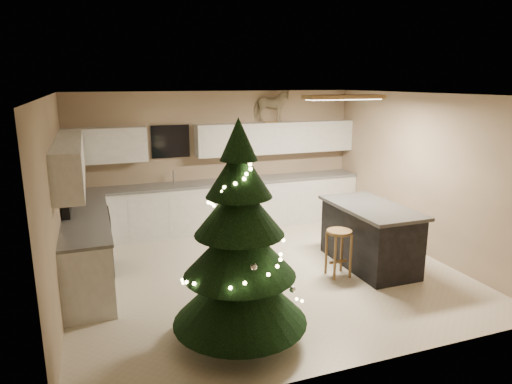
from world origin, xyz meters
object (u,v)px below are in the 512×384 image
at_px(christmas_tree, 240,254).
at_px(toddler, 259,240).
at_px(bar_stool, 339,242).
at_px(rocking_horse, 271,106).
at_px(island, 369,235).

distance_m(christmas_tree, toddler, 2.14).
distance_m(bar_stool, rocking_horse, 3.34).
bearing_deg(toddler, rocking_horse, 27.91).
bearing_deg(christmas_tree, bar_stool, 30.67).
relative_size(island, toddler, 2.01).
xyz_separation_m(bar_stool, christmas_tree, (-1.87, -1.11, 0.48)).
height_order(bar_stool, toddler, toddler).
xyz_separation_m(island, bar_stool, (-0.65, -0.19, 0.04)).
bearing_deg(rocking_horse, bar_stool, -159.28).
relative_size(island, christmas_tree, 0.70).
bearing_deg(island, rocking_horse, 102.58).
relative_size(toddler, rocking_horse, 1.10).
bearing_deg(christmas_tree, island, 27.31).
height_order(island, toddler, island).
relative_size(island, rocking_horse, 2.20).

